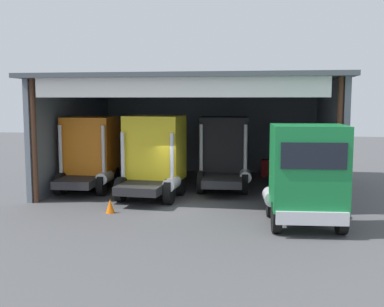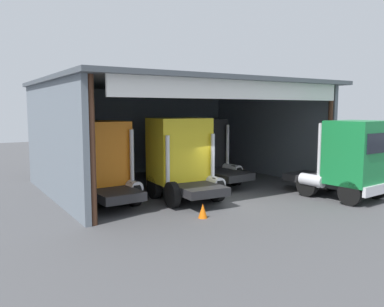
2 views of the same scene
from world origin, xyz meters
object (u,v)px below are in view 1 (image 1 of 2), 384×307
Objects in this scene: truck_yellow_center_left_bay at (154,155)px; truck_green_left_bay at (306,175)px; traffic_cone at (110,206)px; oil_drum at (299,168)px; truck_black_yard_outside at (224,152)px; truck_orange_right_bay at (91,151)px; tool_cart at (269,168)px.

truck_yellow_center_left_bay is 0.88× the size of truck_green_left_bay.
truck_green_left_bay is 7.75m from traffic_cone.
truck_yellow_center_left_bay is at bearing -134.08° from oil_drum.
traffic_cone is (-4.00, -6.00, -1.59)m from truck_black_yard_outside.
oil_drum is (4.03, 4.57, -1.40)m from truck_black_yard_outside.
truck_orange_right_bay is 6.69m from truck_black_yard_outside.
traffic_cone is at bearing -127.27° from oil_drum.
tool_cart is at bearing 58.03° from traffic_cone.
truck_green_left_bay is 11.66m from oil_drum.
oil_drum is (0.53, 11.56, -1.42)m from truck_green_left_bay.
truck_black_yard_outside is 1.02× the size of truck_green_left_bay.
truck_orange_right_bay is 0.93× the size of truck_black_yard_outside.
oil_drum is 13.28m from traffic_cone.
truck_yellow_center_left_bay is at bearing 72.98° from traffic_cone.
truck_green_left_bay is at bearing -7.55° from traffic_cone.
truck_yellow_center_left_bay reaches higher than truck_green_left_bay.
traffic_cone is (-8.04, -10.56, -0.19)m from oil_drum.
oil_drum reaches higher than traffic_cone.
truck_green_left_bay is 8.63× the size of traffic_cone.
truck_black_yard_outside is 8.79× the size of traffic_cone.
truck_green_left_bay reaches higher than truck_black_yard_outside.
truck_orange_right_bay reaches higher than tool_cart.
truck_black_yard_outside reaches higher than traffic_cone.
truck_orange_right_bay is 4.91× the size of oil_drum.
truck_orange_right_bay reaches higher than traffic_cone.
truck_black_yard_outside is at bearing -119.26° from tool_cart.
truck_orange_right_bay is 3.75m from truck_yellow_center_left_bay.
oil_drum is 0.94× the size of tool_cart.
truck_yellow_center_left_bay reaches higher than truck_black_yard_outside.
truck_green_left_bay is at bearing -67.07° from truck_black_yard_outside.
truck_orange_right_bay is 11.47m from truck_green_left_bay.
tool_cart is (2.28, 4.08, -1.37)m from truck_black_yard_outside.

